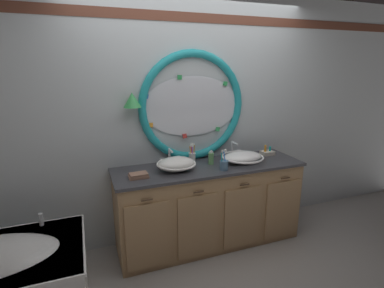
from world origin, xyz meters
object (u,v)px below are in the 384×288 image
at_px(toothbrush_holder_right, 224,165).
at_px(soap_dispenser, 211,158).
at_px(sink_basin_right, 243,157).
at_px(toiletry_basket, 267,152).
at_px(toothbrush_holder_left, 192,156).
at_px(folded_hand_towel, 139,175).
at_px(sink_basin_left, 176,164).

bearing_deg(toothbrush_holder_right, soap_dispenser, 102.61).
xyz_separation_m(sink_basin_right, toiletry_basket, (0.41, 0.14, -0.03)).
relative_size(soap_dispenser, toiletry_basket, 1.07).
xyz_separation_m(toothbrush_holder_left, toiletry_basket, (0.90, -0.06, -0.03)).
height_order(folded_hand_towel, toiletry_basket, toiletry_basket).
distance_m(toothbrush_holder_left, toiletry_basket, 0.90).
bearing_deg(soap_dispenser, toiletry_basket, 6.20).
bearing_deg(folded_hand_towel, toothbrush_holder_left, 22.60).
bearing_deg(toothbrush_holder_right, sink_basin_left, 161.69).
xyz_separation_m(toothbrush_holder_left, soap_dispenser, (0.15, -0.15, 0.01)).
distance_m(sink_basin_right, toothbrush_holder_right, 0.33).
relative_size(sink_basin_right, toiletry_basket, 3.14).
bearing_deg(toiletry_basket, sink_basin_right, -161.03).
relative_size(sink_basin_right, toothbrush_holder_right, 2.12).
relative_size(toothbrush_holder_left, toothbrush_holder_right, 0.98).
distance_m(toothbrush_holder_right, toiletry_basket, 0.76).
distance_m(toothbrush_holder_left, toothbrush_holder_right, 0.40).
xyz_separation_m(sink_basin_left, folded_hand_towel, (-0.38, -0.05, -0.05)).
bearing_deg(sink_basin_right, toothbrush_holder_right, -153.40).
bearing_deg(toothbrush_holder_right, toothbrush_holder_left, 119.67).
distance_m(folded_hand_towel, toiletry_basket, 1.53).
bearing_deg(folded_hand_towel, sink_basin_left, 8.09).
relative_size(toothbrush_holder_left, folded_hand_towel, 1.16).
height_order(toothbrush_holder_right, toiletry_basket, toothbrush_holder_right).
height_order(sink_basin_left, soap_dispenser, soap_dispenser).
xyz_separation_m(sink_basin_left, toothbrush_holder_left, (0.24, 0.20, -0.01)).
distance_m(sink_basin_left, toiletry_basket, 1.15).
xyz_separation_m(toothbrush_holder_right, folded_hand_towel, (-0.82, 0.09, -0.03)).
height_order(sink_basin_left, sink_basin_right, sink_basin_left).
height_order(toothbrush_holder_left, soap_dispenser, toothbrush_holder_left).
distance_m(sink_basin_left, soap_dispenser, 0.40).
bearing_deg(toothbrush_holder_right, sink_basin_right, 26.60).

